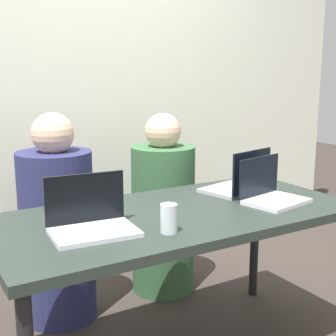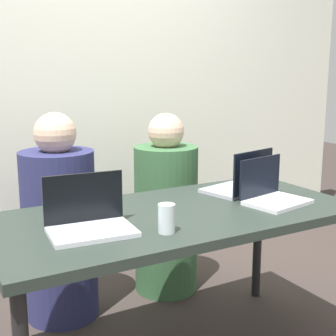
# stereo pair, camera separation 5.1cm
# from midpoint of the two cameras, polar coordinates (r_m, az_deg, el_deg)

# --- Properties ---
(back_wall) EXTENTS (4.50, 0.10, 2.60)m
(back_wall) POSITION_cam_midpoint_polar(r_m,az_deg,el_deg) (3.12, -10.63, 11.00)
(back_wall) COLOR white
(back_wall) RESTS_ON ground
(desk) EXTENTS (1.60, 0.76, 0.73)m
(desk) POSITION_cam_midpoint_polar(r_m,az_deg,el_deg) (2.07, 1.75, -7.04)
(desk) COLOR #27312B
(desk) RESTS_ON ground
(person_on_left) EXTENTS (0.41, 0.41, 1.12)m
(person_on_left) POSITION_cam_midpoint_polar(r_m,az_deg,el_deg) (2.59, -12.51, -7.23)
(person_on_left) COLOR navy
(person_on_left) RESTS_ON ground
(person_on_right) EXTENTS (0.39, 0.39, 1.09)m
(person_on_right) POSITION_cam_midpoint_polar(r_m,az_deg,el_deg) (2.84, 0.27, -5.55)
(person_on_right) COLOR #37633B
(person_on_right) RESTS_ON ground
(laptop_front_left) EXTENTS (0.33, 0.26, 0.21)m
(laptop_front_left) POSITION_cam_midpoint_polar(r_m,az_deg,el_deg) (1.81, -8.79, -6.22)
(laptop_front_left) COLOR silver
(laptop_front_left) RESTS_ON desk
(laptop_back_right) EXTENTS (0.34, 0.30, 0.22)m
(laptop_back_right) POSITION_cam_midpoint_polar(r_m,az_deg,el_deg) (2.37, 9.45, -1.89)
(laptop_back_right) COLOR #B1B1BC
(laptop_back_right) RESTS_ON desk
(laptop_front_right) EXTENTS (0.32, 0.26, 0.21)m
(laptop_front_right) POSITION_cam_midpoint_polar(r_m,az_deg,el_deg) (2.23, 13.13, -2.99)
(laptop_front_right) COLOR silver
(laptop_front_right) RESTS_ON desk
(water_glass_left) EXTENTS (0.07, 0.07, 0.11)m
(water_glass_left) POSITION_cam_midpoint_polar(r_m,az_deg,el_deg) (1.77, 0.66, -6.40)
(water_glass_left) COLOR silver
(water_glass_left) RESTS_ON desk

